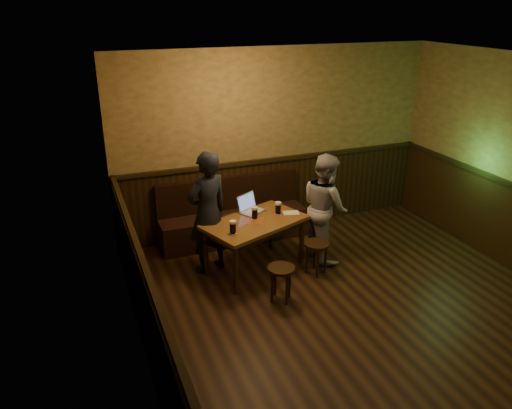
{
  "coord_description": "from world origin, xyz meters",
  "views": [
    {
      "loc": [
        -2.93,
        -3.79,
        3.4
      ],
      "look_at": [
        -0.83,
        1.69,
        0.99
      ],
      "focal_mm": 35.0,
      "sensor_mm": 36.0,
      "label": 1
    }
  ],
  "objects": [
    {
      "name": "person_suit",
      "position": [
        -1.38,
        2.0,
        0.83
      ],
      "size": [
        0.7,
        0.57,
        1.66
      ],
      "primitive_type": "imported",
      "rotation": [
        0.0,
        0.0,
        3.48
      ],
      "color": "black",
      "rests_on": "ground"
    },
    {
      "name": "pub_table",
      "position": [
        -0.81,
        1.79,
        0.62
      ],
      "size": [
        1.52,
        1.19,
        0.72
      ],
      "rotation": [
        0.0,
        0.0,
        0.37
      ],
      "color": "brown",
      "rests_on": "ground"
    },
    {
      "name": "menu",
      "position": [
        -0.25,
        1.86,
        0.72
      ],
      "size": [
        0.25,
        0.2,
        0.0
      ],
      "primitive_type": "cube",
      "rotation": [
        0.0,
        0.0,
        -0.27
      ],
      "color": "silver",
      "rests_on": "pub_table"
    },
    {
      "name": "pint_mid",
      "position": [
        -0.78,
        1.85,
        0.8
      ],
      "size": [
        0.11,
        0.11,
        0.17
      ],
      "color": "#952D12",
      "rests_on": "pub_table"
    },
    {
      "name": "pint_left",
      "position": [
        -1.2,
        1.53,
        0.8
      ],
      "size": [
        0.11,
        0.11,
        0.17
      ],
      "color": "#952D12",
      "rests_on": "pub_table"
    },
    {
      "name": "pint_right",
      "position": [
        -0.43,
        1.89,
        0.8
      ],
      "size": [
        0.11,
        0.11,
        0.17
      ],
      "color": "#952D12",
      "rests_on": "pub_table"
    },
    {
      "name": "person_grey",
      "position": [
        0.22,
        1.78,
        0.76
      ],
      "size": [
        0.58,
        0.74,
        1.52
      ],
      "primitive_type": "imported",
      "rotation": [
        0.0,
        0.0,
        1.58
      ],
      "color": "gray",
      "rests_on": "ground"
    },
    {
      "name": "laptop",
      "position": [
        -0.76,
        2.11,
        0.77
      ],
      "size": [
        0.42,
        0.39,
        0.23
      ],
      "rotation": [
        0.0,
        0.0,
        0.49
      ],
      "color": "silver",
      "rests_on": "pub_table"
    },
    {
      "name": "bench",
      "position": [
        -0.81,
        2.75,
        0.31
      ],
      "size": [
        2.2,
        0.5,
        0.95
      ],
      "color": "black",
      "rests_on": "ground"
    },
    {
      "name": "stool_right",
      "position": [
        -0.09,
        1.39,
        0.36
      ],
      "size": [
        0.42,
        0.42,
        0.45
      ],
      "rotation": [
        0.0,
        0.0,
        -0.31
      ],
      "color": "black",
      "rests_on": "ground"
    },
    {
      "name": "room",
      "position": [
        0.0,
        0.22,
        1.2
      ],
      "size": [
        5.04,
        6.04,
        2.84
      ],
      "color": "black",
      "rests_on": "ground"
    },
    {
      "name": "stool_left",
      "position": [
        -0.79,
        0.96,
        0.36
      ],
      "size": [
        0.39,
        0.39,
        0.45
      ],
      "rotation": [
        0.0,
        0.0,
        0.19
      ],
      "color": "black",
      "rests_on": "ground"
    }
  ]
}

